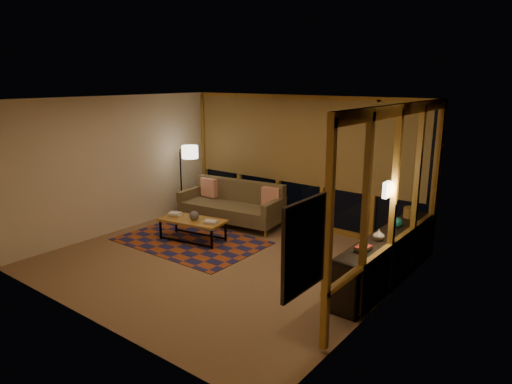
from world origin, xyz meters
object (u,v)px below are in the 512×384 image
Objects in this scene: coffee_table at (193,230)px; floor_lamp at (181,179)px; bookshelf at (387,256)px; sofa at (231,204)px.

floor_lamp is (-1.44, 1.10, 0.60)m from coffee_table.
floor_lamp is at bearing 174.28° from bookshelf.
bookshelf is (3.67, -0.61, -0.07)m from sofa.
coffee_table is at bearing -93.89° from sofa.
floor_lamp is 5.09m from bookshelf.
bookshelf is at bearing -0.65° from coffee_table.
sofa is 1.72× the size of coffee_table.
coffee_table is 1.91m from floor_lamp.
bookshelf is at bearing 2.90° from floor_lamp.
coffee_table is 3.65m from bookshelf.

